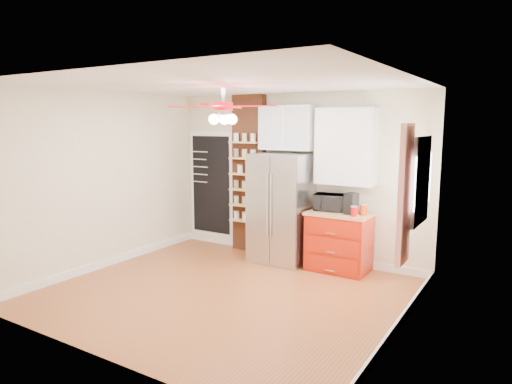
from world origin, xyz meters
The scene contains 21 objects.
floor centered at (0.00, 0.00, 0.00)m, with size 4.50×4.50×0.00m, color brown.
ceiling centered at (0.00, 0.00, 2.70)m, with size 4.50×4.50×0.00m, color white.
wall_back centered at (0.00, 2.00, 1.35)m, with size 4.50×0.02×2.70m, color beige.
wall_front centered at (0.00, -2.00, 1.35)m, with size 4.50×0.02×2.70m, color beige.
wall_left centered at (-2.25, 0.00, 1.35)m, with size 0.02×4.00×2.70m, color beige.
wall_right centered at (2.25, 0.00, 1.35)m, with size 0.02×4.00×2.70m, color beige.
chalkboard centered at (-1.70, 1.96, 1.10)m, with size 0.95×0.05×1.95m.
brick_pillar centered at (-0.85, 1.92, 1.35)m, with size 0.60×0.16×2.70m, color brown.
fridge centered at (-0.05, 1.63, 0.88)m, with size 0.90×0.70×1.75m, color #A5A4A9.
upper_glass_cabinet centered at (-0.05, 1.82, 2.15)m, with size 0.90×0.35×0.70m, color white.
red_cabinet centered at (0.92, 1.68, 0.45)m, with size 0.94×0.64×0.90m.
upper_shelf_unit centered at (0.92, 1.85, 1.88)m, with size 0.90×0.30×1.15m, color white.
window centered at (2.23, 0.90, 1.55)m, with size 0.04×0.75×1.05m, color white.
curtain centered at (2.18, 0.35, 1.45)m, with size 0.06×0.40×1.55m, color red.
ceiling_fan centered at (0.00, 0.00, 2.42)m, with size 1.40×1.40×0.44m.
toaster_oven centered at (0.74, 1.72, 1.03)m, with size 0.46×0.31×0.26m, color black.
coffee_maker centered at (1.10, 1.65, 1.06)m, with size 0.15×0.20×0.31m, color black.
canister_left centered at (1.21, 1.50, 0.97)m, with size 0.10×0.10×0.14m, color #A20910.
canister_right centered at (1.29, 1.65, 0.98)m, with size 0.11×0.11×0.15m, color #B12F09.
pantry_jar_oats centered at (-0.94, 1.78, 1.44)m, with size 0.09×0.09×0.14m, color beige.
pantry_jar_beans centered at (-0.71, 1.81, 1.43)m, with size 0.09×0.09×0.12m, color olive.
Camera 1 is at (3.38, -4.69, 2.23)m, focal length 32.00 mm.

